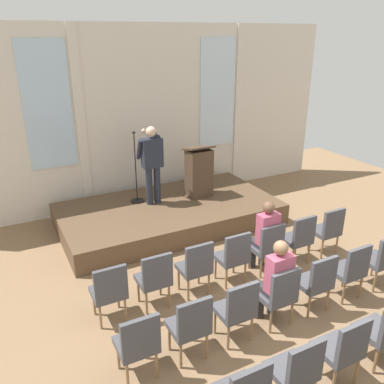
# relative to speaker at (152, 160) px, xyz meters

# --- Properties ---
(ground_plane) EXTENTS (14.64, 14.64, 0.00)m
(ground_plane) POSITION_rel_speaker_xyz_m (0.26, -4.36, -1.41)
(ground_plane) COLOR #846647
(rear_partition) EXTENTS (10.02, 0.14, 4.06)m
(rear_partition) POSITION_rel_speaker_xyz_m (0.27, 1.27, 0.64)
(rear_partition) COLOR silver
(rear_partition) RESTS_ON ground
(stage_platform) EXTENTS (4.54, 2.42, 0.44)m
(stage_platform) POSITION_rel_speaker_xyz_m (0.26, -0.23, -1.19)
(stage_platform) COLOR brown
(stage_platform) RESTS_ON ground
(speaker) EXTENTS (0.52, 0.69, 1.66)m
(speaker) POSITION_rel_speaker_xyz_m (0.00, 0.00, 0.00)
(speaker) COLOR #232838
(speaker) RESTS_ON stage_platform
(mic_stand) EXTENTS (0.28, 0.28, 1.56)m
(mic_stand) POSITION_rel_speaker_xyz_m (-0.28, 0.23, -0.63)
(mic_stand) COLOR black
(mic_stand) RESTS_ON stage_platform
(lectern) EXTENTS (0.60, 0.48, 1.16)m
(lectern) POSITION_rel_speaker_xyz_m (1.08, -0.05, -0.41)
(lectern) COLOR #4C3828
(lectern) RESTS_ON stage_platform
(chair_r0_c0) EXTENTS (0.46, 0.44, 0.94)m
(chair_r0_c0) POSITION_rel_speaker_xyz_m (-1.78, -2.76, -0.87)
(chair_r0_c0) COLOR olive
(chair_r0_c0) RESTS_ON ground
(chair_r0_c1) EXTENTS (0.46, 0.44, 0.94)m
(chair_r0_c1) POSITION_rel_speaker_xyz_m (-1.10, -2.76, -0.87)
(chair_r0_c1) COLOR olive
(chair_r0_c1) RESTS_ON ground
(chair_r0_c2) EXTENTS (0.46, 0.44, 0.94)m
(chair_r0_c2) POSITION_rel_speaker_xyz_m (-0.42, -2.76, -0.87)
(chair_r0_c2) COLOR olive
(chair_r0_c2) RESTS_ON ground
(chair_r0_c3) EXTENTS (0.46, 0.44, 0.94)m
(chair_r0_c3) POSITION_rel_speaker_xyz_m (0.26, -2.76, -0.87)
(chair_r0_c3) COLOR olive
(chair_r0_c3) RESTS_ON ground
(chair_r0_c4) EXTENTS (0.46, 0.44, 0.94)m
(chair_r0_c4) POSITION_rel_speaker_xyz_m (0.94, -2.76, -0.87)
(chair_r0_c4) COLOR olive
(chair_r0_c4) RESTS_ON ground
(audience_r0_c4) EXTENTS (0.36, 0.39, 1.31)m
(audience_r0_c4) POSITION_rel_speaker_xyz_m (0.94, -2.68, -0.68)
(audience_r0_c4) COLOR #2D2D33
(audience_r0_c4) RESTS_ON ground
(chair_r0_c5) EXTENTS (0.46, 0.44, 0.94)m
(chair_r0_c5) POSITION_rel_speaker_xyz_m (1.62, -2.76, -0.87)
(chair_r0_c5) COLOR olive
(chair_r0_c5) RESTS_ON ground
(chair_r0_c6) EXTENTS (0.46, 0.44, 0.94)m
(chair_r0_c6) POSITION_rel_speaker_xyz_m (2.30, -2.76, -0.87)
(chair_r0_c6) COLOR olive
(chair_r0_c6) RESTS_ON ground
(chair_r1_c0) EXTENTS (0.46, 0.44, 0.94)m
(chair_r1_c0) POSITION_rel_speaker_xyz_m (-1.78, -3.91, -0.87)
(chair_r1_c0) COLOR olive
(chair_r1_c0) RESTS_ON ground
(chair_r1_c1) EXTENTS (0.46, 0.44, 0.94)m
(chair_r1_c1) POSITION_rel_speaker_xyz_m (-1.10, -3.91, -0.87)
(chair_r1_c1) COLOR olive
(chair_r1_c1) RESTS_ON ground
(chair_r1_c2) EXTENTS (0.46, 0.44, 0.94)m
(chair_r1_c2) POSITION_rel_speaker_xyz_m (-0.42, -3.91, -0.87)
(chair_r1_c2) COLOR olive
(chair_r1_c2) RESTS_ON ground
(chair_r1_c3) EXTENTS (0.46, 0.44, 0.94)m
(chair_r1_c3) POSITION_rel_speaker_xyz_m (0.26, -3.91, -0.87)
(chair_r1_c3) COLOR olive
(chair_r1_c3) RESTS_ON ground
(audience_r1_c3) EXTENTS (0.36, 0.39, 1.32)m
(audience_r1_c3) POSITION_rel_speaker_xyz_m (0.26, -3.82, -0.68)
(audience_r1_c3) COLOR #2D2D33
(audience_r1_c3) RESTS_ON ground
(chair_r1_c4) EXTENTS (0.46, 0.44, 0.94)m
(chair_r1_c4) POSITION_rel_speaker_xyz_m (0.94, -3.91, -0.87)
(chair_r1_c4) COLOR olive
(chair_r1_c4) RESTS_ON ground
(chair_r1_c5) EXTENTS (0.46, 0.44, 0.94)m
(chair_r1_c5) POSITION_rel_speaker_xyz_m (1.62, -3.91, -0.87)
(chair_r1_c5) COLOR olive
(chair_r1_c5) RESTS_ON ground
(chair_r1_c6) EXTENTS (0.46, 0.44, 0.94)m
(chair_r1_c6) POSITION_rel_speaker_xyz_m (2.30, -3.91, -0.87)
(chair_r1_c6) COLOR olive
(chair_r1_c6) RESTS_ON ground
(chair_r2_c2) EXTENTS (0.46, 0.44, 0.94)m
(chair_r2_c2) POSITION_rel_speaker_xyz_m (-0.42, -5.05, -0.87)
(chair_r2_c2) COLOR olive
(chair_r2_c2) RESTS_ON ground
(chair_r2_c3) EXTENTS (0.46, 0.44, 0.94)m
(chair_r2_c3) POSITION_rel_speaker_xyz_m (0.26, -5.05, -0.87)
(chair_r2_c3) COLOR olive
(chair_r2_c3) RESTS_ON ground
(chair_r2_c4) EXTENTS (0.46, 0.44, 0.94)m
(chair_r2_c4) POSITION_rel_speaker_xyz_m (0.94, -5.05, -0.87)
(chair_r2_c4) COLOR olive
(chair_r2_c4) RESTS_ON ground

